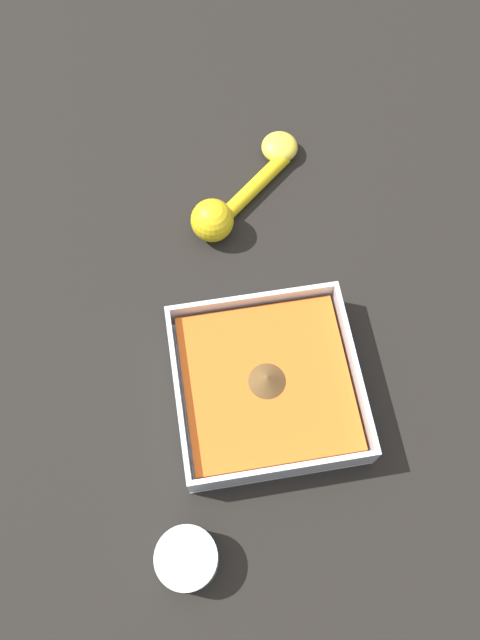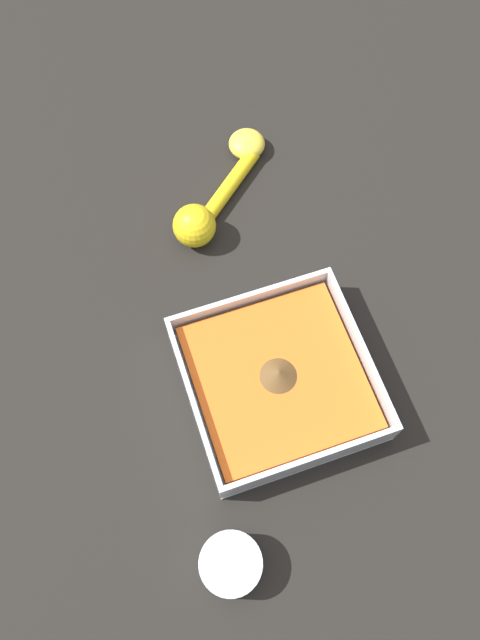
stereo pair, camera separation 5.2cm
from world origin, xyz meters
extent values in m
plane|color=black|center=(0.00, 0.00, 0.00)|extent=(4.00, 4.00, 0.00)
cube|color=silver|center=(0.01, 0.04, 0.00)|extent=(0.22, 0.22, 0.01)
cube|color=silver|center=(0.01, 0.15, 0.03)|extent=(0.22, 0.01, 0.05)
cube|color=silver|center=(0.01, -0.06, 0.03)|extent=(0.22, 0.01, 0.05)
cube|color=silver|center=(0.11, 0.04, 0.03)|extent=(0.01, 0.20, 0.05)
cube|color=silver|center=(-0.10, 0.04, 0.03)|extent=(0.01, 0.20, 0.05)
cube|color=orange|center=(0.01, 0.04, 0.02)|extent=(0.20, 0.20, 0.03)
cone|color=brown|center=(0.01, 0.04, 0.05)|extent=(0.04, 0.04, 0.02)
cylinder|color=silver|center=(0.19, -0.08, 0.02)|extent=(0.07, 0.07, 0.04)
cylinder|color=brown|center=(0.19, -0.08, 0.01)|extent=(0.06, 0.06, 0.02)
sphere|color=yellow|center=(-0.23, 0.01, 0.03)|extent=(0.06, 0.06, 0.06)
cylinder|color=yellow|center=(-0.29, 0.08, 0.01)|extent=(0.10, 0.11, 0.02)
ellipsoid|color=yellow|center=(-0.35, 0.13, 0.01)|extent=(0.05, 0.05, 0.03)
camera|label=1|loc=(0.23, -0.02, 0.74)|focal=35.00mm
camera|label=2|loc=(0.21, -0.07, 0.74)|focal=35.00mm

